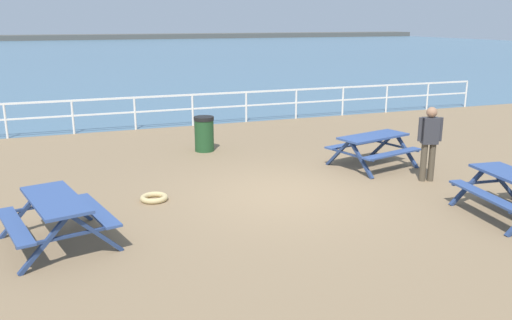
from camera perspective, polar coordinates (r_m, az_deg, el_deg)
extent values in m
cube|color=#846B4C|center=(10.88, 2.95, -4.21)|extent=(30.00, 24.00, 0.20)
cube|color=#476B84|center=(62.41, -16.90, 11.12)|extent=(142.00, 90.00, 0.01)
cube|color=#4C4C47|center=(105.31, -18.57, 12.30)|extent=(142.00, 6.00, 1.80)
cube|color=white|center=(17.82, -6.95, 7.04)|extent=(23.00, 0.06, 0.06)
cube|color=white|center=(17.89, -6.90, 5.54)|extent=(23.00, 0.05, 0.05)
cylinder|color=white|center=(17.50, -25.54, 3.81)|extent=(0.07, 0.07, 1.05)
cylinder|color=white|center=(17.43, -19.27, 4.39)|extent=(0.07, 0.07, 1.05)
cylinder|color=white|center=(17.56, -13.00, 4.92)|extent=(0.07, 0.07, 1.05)
cylinder|color=white|center=(17.90, -6.90, 5.38)|extent=(0.07, 0.07, 1.05)
cylinder|color=white|center=(18.43, -1.07, 5.76)|extent=(0.07, 0.07, 1.05)
cylinder|color=white|center=(19.14, 4.38, 6.06)|extent=(0.07, 0.07, 1.05)
cylinder|color=white|center=(20.01, 9.40, 6.29)|extent=(0.07, 0.07, 1.05)
cylinder|color=white|center=(21.02, 13.98, 6.46)|extent=(0.07, 0.07, 1.05)
cylinder|color=white|center=(22.15, 18.12, 6.58)|extent=(0.07, 0.07, 1.05)
cylinder|color=white|center=(23.38, 21.84, 6.65)|extent=(0.07, 0.07, 1.05)
cube|color=#334C84|center=(10.20, 23.62, -3.54)|extent=(0.45, 1.82, 0.04)
cube|color=navy|center=(10.96, 22.14, -2.57)|extent=(0.80, 0.16, 0.79)
cube|color=navy|center=(11.41, 25.18, -2.23)|extent=(0.80, 0.16, 0.79)
cube|color=navy|center=(11.17, 23.72, -2.18)|extent=(1.50, 0.22, 0.04)
cube|color=#334C84|center=(13.00, 12.63, 2.52)|extent=(1.92, 1.13, 0.05)
cube|color=#334C84|center=(13.48, 10.63, 1.75)|extent=(1.81, 0.70, 0.04)
cube|color=#334C84|center=(12.67, 14.61, 0.68)|extent=(1.81, 0.70, 0.04)
cube|color=navy|center=(13.89, 13.60, 1.66)|extent=(0.28, 0.79, 0.79)
cube|color=navy|center=(13.42, 15.98, 1.04)|extent=(0.28, 0.79, 0.79)
cube|color=navy|center=(13.64, 14.78, 1.54)|extent=(0.44, 1.47, 0.04)
cube|color=navy|center=(12.79, 8.93, 0.77)|extent=(0.28, 0.79, 0.79)
cube|color=navy|center=(12.28, 11.34, 0.07)|extent=(0.28, 0.79, 0.79)
cube|color=navy|center=(12.52, 10.12, 0.63)|extent=(0.44, 1.47, 0.04)
cube|color=#334C84|center=(8.81, -20.98, -4.04)|extent=(1.10, 1.91, 0.05)
cube|color=#334C84|center=(8.80, -24.73, -6.52)|extent=(0.68, 1.81, 0.04)
cube|color=#334C84|center=(9.04, -16.99, -5.21)|extent=(0.68, 1.81, 0.04)
cube|color=navy|center=(9.59, -24.05, -5.21)|extent=(0.79, 0.26, 0.79)
cube|color=navy|center=(9.72, -19.72, -4.50)|extent=(0.79, 0.26, 0.79)
cube|color=navy|center=(9.63, -21.90, -4.60)|extent=(1.47, 0.41, 0.04)
cube|color=navy|center=(8.15, -22.01, -8.50)|extent=(0.79, 0.26, 0.79)
cube|color=navy|center=(8.31, -16.93, -7.58)|extent=(0.79, 0.26, 0.79)
cube|color=navy|center=(8.20, -19.47, -7.75)|extent=(1.47, 0.41, 0.04)
cylinder|color=#4C4233|center=(12.23, 18.52, -0.24)|extent=(0.14, 0.14, 0.85)
cylinder|color=#4C4233|center=(12.17, 17.72, -0.24)|extent=(0.14, 0.14, 0.85)
cube|color=#333338|center=(12.04, 18.39, 3.04)|extent=(0.39, 0.32, 0.58)
cylinder|color=#333338|center=(12.11, 19.39, 3.16)|extent=(0.09, 0.09, 0.52)
cylinder|color=#333338|center=(11.97, 17.41, 3.19)|extent=(0.09, 0.09, 0.52)
sphere|color=#9E7051|center=(11.97, 18.55, 4.94)|extent=(0.23, 0.23, 0.23)
cylinder|color=#1E4723|center=(14.36, -5.64, 2.64)|extent=(0.52, 0.52, 0.85)
cylinder|color=black|center=(14.26, -5.69, 4.51)|extent=(0.55, 0.55, 0.10)
torus|color=tan|center=(10.63, -11.01, -4.05)|extent=(0.55, 0.55, 0.11)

